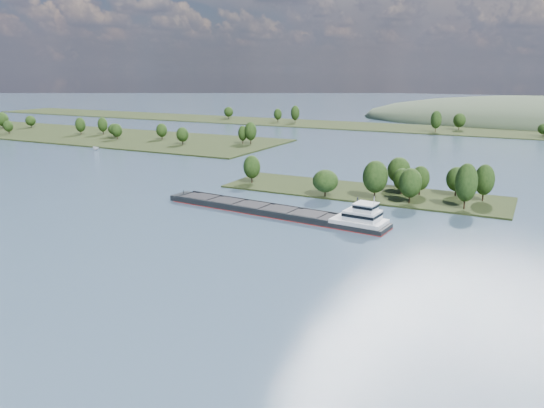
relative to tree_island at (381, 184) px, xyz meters
The scene contains 6 objects.
ground 59.22m from the tree_island, 96.91° to the right, with size 1800.00×1800.00×0.00m, color #3A5264.
tree_island is the anchor object (origin of this frame).
left_bank 249.07m from the tree_island, 160.92° to the left, with size 300.00×80.00×14.42m.
back_shoreline 221.21m from the tree_island, 89.68° to the left, with size 900.00×60.00×16.00m.
cargo_barge 42.81m from the tree_island, 115.27° to the right, with size 75.07×15.82×10.08m.
motorboat 172.25m from the tree_island, 168.15° to the left, with size 2.00×5.33×2.06m, color silver.
Camera 1 is at (54.97, 1.47, 42.60)m, focal length 35.00 mm.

